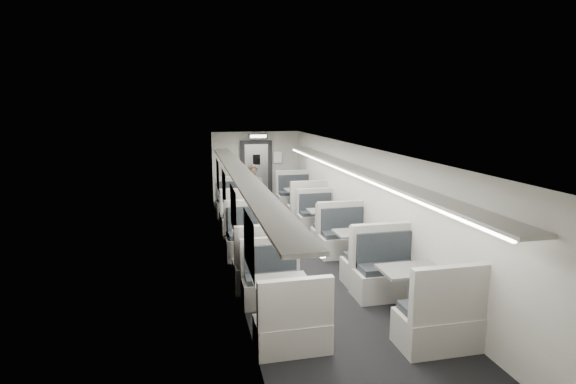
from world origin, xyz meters
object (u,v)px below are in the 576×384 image
exit_sign (258,136)px  booth_right_d (410,293)px  booth_left_c (258,251)px  booth_right_a (301,202)px  booth_left_d (281,301)px  booth_right_c (357,249)px  passenger (253,196)px  booth_right_b (325,223)px  booth_left_a (237,209)px  booth_left_b (245,226)px  vestibule_door (256,171)px

exit_sign → booth_right_d: bearing=-83.5°
booth_left_c → booth_right_a: 4.85m
booth_left_d → booth_right_c: booth_right_c is taller
passenger → booth_right_a: bearing=44.0°
booth_right_c → exit_sign: bearing=98.7°
booth_right_b → passenger: 2.16m
booth_left_a → booth_left_b: bearing=-90.0°
booth_left_b → vestibule_door: (1.00, 4.59, 0.67)m
booth_left_b → booth_left_d: size_ratio=1.02×
booth_left_a → booth_right_a: bearing=12.5°
booth_left_a → booth_right_c: size_ratio=0.98×
booth_left_a → booth_left_c: size_ratio=0.93×
booth_right_b → booth_right_c: 2.24m
booth_left_b → vestibule_door: bearing=77.7°
booth_left_c → booth_right_b: size_ratio=1.15×
booth_right_a → exit_sign: bearing=118.4°
passenger → exit_sign: exit_sign is taller
booth_left_b → vestibule_door: vestibule_door is taller
booth_left_d → passenger: bearing=85.9°
vestibule_door → booth_right_a: bearing=-66.8°
booth_left_d → exit_sign: bearing=83.3°
booth_left_c → booth_left_d: (0.00, -2.27, -0.05)m
passenger → booth_right_b: bearing=-30.5°
booth_right_c → booth_right_d: size_ratio=0.95×
booth_right_c → booth_left_b: bearing=129.5°
booth_right_a → booth_left_a: bearing=-167.5°
booth_right_a → vestibule_door: size_ratio=1.09×
booth_right_a → passenger: passenger is taller
booth_right_b → booth_right_d: (0.00, -4.50, 0.06)m
booth_left_c → booth_left_d: booth_left_c is taller
booth_right_d → vestibule_door: 9.36m
booth_right_b → vestibule_door: bearing=101.8°
booth_left_c → passenger: (0.40, 3.32, 0.45)m
booth_left_c → passenger: bearing=83.2°
booth_left_b → booth_right_b: 2.01m
booth_left_b → booth_left_c: size_ratio=0.89×
booth_left_c → booth_right_b: bearing=44.6°
booth_right_c → passenger: size_ratio=1.28×
booth_left_b → booth_right_c: size_ratio=0.94×
booth_right_d → booth_right_a: bearing=90.0°
booth_right_d → booth_right_c: bearing=90.0°
booth_left_d → vestibule_door: 9.10m
booth_right_a → booth_right_b: booth_right_a is taller
passenger → exit_sign: (0.60, 2.94, 1.41)m
booth_right_a → vestibule_door: (-1.00, 2.33, 0.63)m
booth_left_a → booth_right_b: bearing=-45.1°
booth_right_a → booth_right_b: (0.00, -2.45, -0.04)m
vestibule_door → booth_left_b: bearing=-102.3°
booth_right_d → booth_right_b: bearing=90.0°
booth_left_a → vestibule_door: vestibule_door is taller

